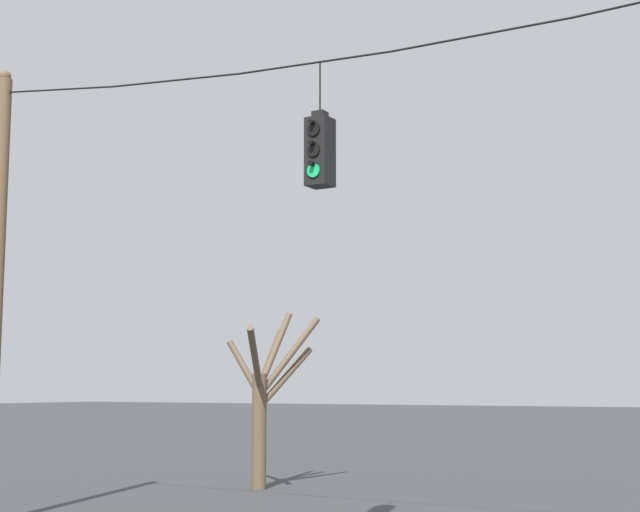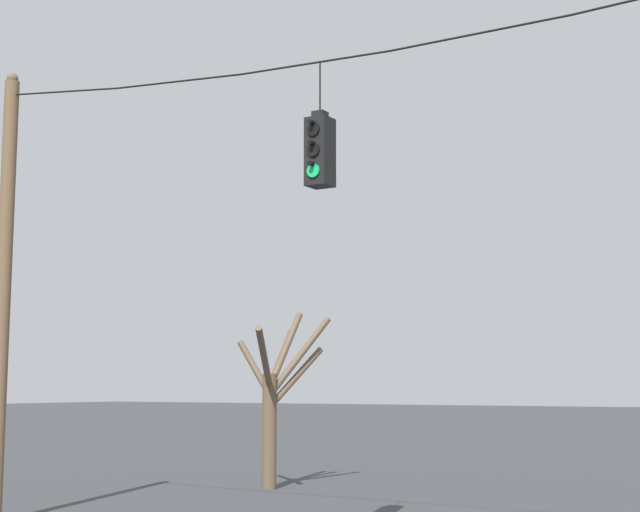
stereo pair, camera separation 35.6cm
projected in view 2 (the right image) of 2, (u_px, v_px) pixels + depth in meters
The scene contains 4 objects.
utility_pole_left at pixel (3, 292), 17.24m from camera, with size 0.26×0.26×7.95m.
span_wire at pixel (475, 20), 13.04m from camera, with size 17.92×0.03×0.61m.
traffic_light_near_left_pole at pixel (320, 151), 14.09m from camera, with size 0.34×0.58×1.84m.
bare_tree at pixel (275, 396), 22.53m from camera, with size 1.97×3.52×4.07m.
Camera 2 is at (4.74, -12.23, 2.32)m, focal length 55.00 mm.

